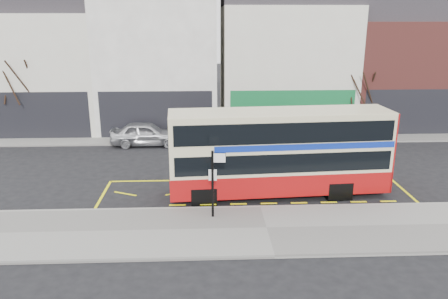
{
  "coord_description": "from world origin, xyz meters",
  "views": [
    {
      "loc": [
        -2.26,
        -17.18,
        7.8
      ],
      "look_at": [
        -1.43,
        2.0,
        1.95
      ],
      "focal_mm": 35.0,
      "sensor_mm": 36.0,
      "label": 1
    }
  ],
  "objects_px": {
    "bus_stop_post": "(214,177)",
    "street_tree_left": "(18,69)",
    "car_white": "(335,133)",
    "car_silver": "(146,134)",
    "double_decker_bus": "(280,152)",
    "car_grey": "(254,134)",
    "street_tree_right": "(361,79)"
  },
  "relations": [
    {
      "from": "double_decker_bus",
      "to": "street_tree_left",
      "type": "height_order",
      "value": "street_tree_left"
    },
    {
      "from": "bus_stop_post",
      "to": "car_silver",
      "type": "bearing_deg",
      "value": 116.05
    },
    {
      "from": "street_tree_right",
      "to": "car_silver",
      "type": "bearing_deg",
      "value": -172.79
    },
    {
      "from": "car_white",
      "to": "street_tree_left",
      "type": "bearing_deg",
      "value": 70.32
    },
    {
      "from": "car_silver",
      "to": "car_white",
      "type": "distance_m",
      "value": 12.06
    },
    {
      "from": "car_silver",
      "to": "car_white",
      "type": "bearing_deg",
      "value": -90.25
    },
    {
      "from": "car_silver",
      "to": "street_tree_left",
      "type": "relative_size",
      "value": 0.66
    },
    {
      "from": "double_decker_bus",
      "to": "car_grey",
      "type": "relative_size",
      "value": 2.12
    },
    {
      "from": "double_decker_bus",
      "to": "car_grey",
      "type": "bearing_deg",
      "value": 88.31
    },
    {
      "from": "street_tree_left",
      "to": "street_tree_right",
      "type": "xyz_separation_m",
      "value": [
        22.28,
        -0.19,
        -0.75
      ]
    },
    {
      "from": "car_silver",
      "to": "street_tree_right",
      "type": "distance_m",
      "value": 14.51
    },
    {
      "from": "car_white",
      "to": "street_tree_left",
      "type": "xyz_separation_m",
      "value": [
        -20.27,
        1.92,
        3.96
      ]
    },
    {
      "from": "car_silver",
      "to": "car_grey",
      "type": "relative_size",
      "value": 0.95
    },
    {
      "from": "bus_stop_post",
      "to": "street_tree_left",
      "type": "distance_m",
      "value": 17.92
    },
    {
      "from": "bus_stop_post",
      "to": "street_tree_left",
      "type": "xyz_separation_m",
      "value": [
        -12.27,
        12.77,
        2.78
      ]
    },
    {
      "from": "bus_stop_post",
      "to": "car_grey",
      "type": "relative_size",
      "value": 0.59
    },
    {
      "from": "double_decker_bus",
      "to": "car_grey",
      "type": "height_order",
      "value": "double_decker_bus"
    },
    {
      "from": "double_decker_bus",
      "to": "car_grey",
      "type": "distance_m",
      "value": 7.96
    },
    {
      "from": "bus_stop_post",
      "to": "car_white",
      "type": "bearing_deg",
      "value": 59.04
    },
    {
      "from": "bus_stop_post",
      "to": "car_silver",
      "type": "distance_m",
      "value": 11.58
    },
    {
      "from": "double_decker_bus",
      "to": "car_silver",
      "type": "distance_m",
      "value": 10.96
    },
    {
      "from": "bus_stop_post",
      "to": "street_tree_left",
      "type": "height_order",
      "value": "street_tree_left"
    },
    {
      "from": "street_tree_left",
      "to": "bus_stop_post",
      "type": "bearing_deg",
      "value": -46.16
    },
    {
      "from": "street_tree_right",
      "to": "bus_stop_post",
      "type": "bearing_deg",
      "value": -128.51
    },
    {
      "from": "bus_stop_post",
      "to": "street_tree_right",
      "type": "xyz_separation_m",
      "value": [
        10.01,
        12.58,
        2.03
      ]
    },
    {
      "from": "bus_stop_post",
      "to": "car_silver",
      "type": "height_order",
      "value": "bus_stop_post"
    },
    {
      "from": "car_silver",
      "to": "car_white",
      "type": "xyz_separation_m",
      "value": [
        12.06,
        0.05,
        -0.12
      ]
    },
    {
      "from": "car_grey",
      "to": "street_tree_right",
      "type": "distance_m",
      "value": 8.23
    },
    {
      "from": "bus_stop_post",
      "to": "car_grey",
      "type": "height_order",
      "value": "bus_stop_post"
    },
    {
      "from": "car_white",
      "to": "car_grey",
      "type": "bearing_deg",
      "value": 81.07
    },
    {
      "from": "double_decker_bus",
      "to": "street_tree_left",
      "type": "distance_m",
      "value": 18.56
    },
    {
      "from": "car_grey",
      "to": "street_tree_left",
      "type": "height_order",
      "value": "street_tree_left"
    }
  ]
}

